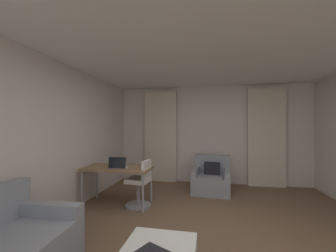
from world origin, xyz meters
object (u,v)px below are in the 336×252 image
(armchair, at_px, (212,180))
(magazine_open, at_px, (153,252))
(laptop, at_px, (118,166))
(desk_chair, at_px, (140,186))
(desk, at_px, (118,170))

(armchair, relative_size, magazine_open, 2.66)
(laptop, bearing_deg, desk_chair, 14.90)
(laptop, bearing_deg, armchair, 36.34)
(magazine_open, bearing_deg, desk, 122.35)
(armchair, bearing_deg, laptop, -143.66)
(armchair, relative_size, desk_chair, 1.03)
(armchair, distance_m, desk, 2.18)
(armchair, xyz_separation_m, desk, (-1.79, -1.17, 0.39))
(armchair, height_order, laptop, laptop)
(armchair, distance_m, laptop, 2.21)
(desk, xyz_separation_m, desk_chair, (0.45, -0.00, -0.27))
(desk, height_order, laptop, laptop)
(desk_chair, height_order, magazine_open, desk_chair)
(laptop, distance_m, magazine_open, 2.22)
(armchair, bearing_deg, desk_chair, -138.87)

